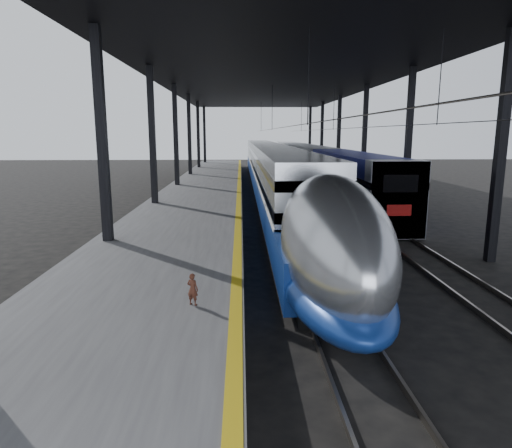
{
  "coord_description": "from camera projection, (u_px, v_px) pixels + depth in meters",
  "views": [
    {
      "loc": [
        -0.56,
        -12.7,
        5.12
      ],
      "look_at": [
        -0.04,
        3.03,
        2.0
      ],
      "focal_mm": 32.0,
      "sensor_mm": 36.0,
      "label": 1
    }
  ],
  "objects": [
    {
      "name": "tgv_train",
      "position": [
        270.0,
        171.0,
        39.89
      ],
      "size": [
        2.9,
        65.2,
        4.16
      ],
      "color": "#A9ACB0",
      "rests_on": "ground"
    },
    {
      "name": "child",
      "position": [
        193.0,
        289.0,
        11.1
      ],
      "size": [
        0.35,
        0.3,
        0.8
      ],
      "primitive_type": "imported",
      "rotation": [
        0.0,
        0.0,
        2.71
      ],
      "color": "#452217",
      "rests_on": "platform"
    },
    {
      "name": "second_train",
      "position": [
        312.0,
        164.0,
        48.49
      ],
      "size": [
        2.81,
        56.05,
        3.87
      ],
      "color": "navy",
      "rests_on": "ground"
    },
    {
      "name": "canopy",
      "position": [
        276.0,
        75.0,
        31.36
      ],
      "size": [
        18.0,
        75.0,
        9.47
      ],
      "color": "black",
      "rests_on": "ground"
    },
    {
      "name": "platform",
      "position": [
        200.0,
        199.0,
        32.86
      ],
      "size": [
        6.0,
        80.0,
        1.0
      ],
      "primitive_type": "cube",
      "color": "#4C4C4F",
      "rests_on": "ground"
    },
    {
      "name": "rails",
      "position": [
        310.0,
        204.0,
        33.2
      ],
      "size": [
        6.52,
        80.0,
        0.16
      ],
      "color": "slate",
      "rests_on": "ground"
    },
    {
      "name": "ground",
      "position": [
        261.0,
        310.0,
        13.46
      ],
      "size": [
        160.0,
        160.0,
        0.0
      ],
      "primitive_type": "plane",
      "color": "black",
      "rests_on": "ground"
    },
    {
      "name": "yellow_strip",
      "position": [
        239.0,
        192.0,
        32.85
      ],
      "size": [
        0.3,
        80.0,
        0.01
      ],
      "primitive_type": "cube",
      "color": "gold",
      "rests_on": "platform"
    }
  ]
}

